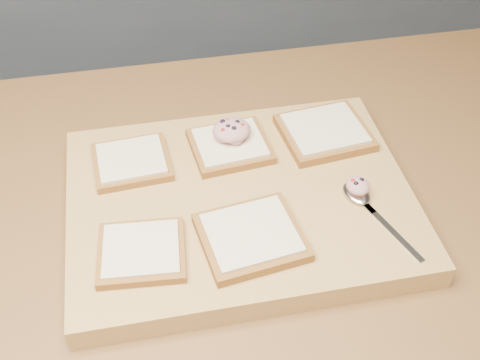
{
  "coord_description": "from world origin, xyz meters",
  "views": [
    {
      "loc": [
        0.01,
        -0.6,
        1.55
      ],
      "look_at": [
        0.12,
        -0.01,
        0.97
      ],
      "focal_mm": 45.0,
      "sensor_mm": 36.0,
      "label": 1
    }
  ],
  "objects_px": {
    "bread_far_center": "(230,146)",
    "spoon": "(362,199)",
    "cutting_board": "(240,203)",
    "tuna_salad_dollop": "(232,130)"
  },
  "relations": [
    {
      "from": "spoon",
      "to": "cutting_board",
      "type": "bearing_deg",
      "value": 163.92
    },
    {
      "from": "cutting_board",
      "to": "tuna_salad_dollop",
      "type": "distance_m",
      "value": 0.12
    },
    {
      "from": "cutting_board",
      "to": "tuna_salad_dollop",
      "type": "xyz_separation_m",
      "value": [
        0.01,
        0.11,
        0.05
      ]
    },
    {
      "from": "tuna_salad_dollop",
      "to": "spoon",
      "type": "relative_size",
      "value": 0.36
    },
    {
      "from": "spoon",
      "to": "bread_far_center",
      "type": "bearing_deg",
      "value": 138.34
    },
    {
      "from": "bread_far_center",
      "to": "spoon",
      "type": "xyz_separation_m",
      "value": [
        0.16,
        -0.14,
        -0.0
      ]
    },
    {
      "from": "cutting_board",
      "to": "bread_far_center",
      "type": "height_order",
      "value": "bread_far_center"
    },
    {
      "from": "bread_far_center",
      "to": "spoon",
      "type": "relative_size",
      "value": 0.78
    },
    {
      "from": "cutting_board",
      "to": "spoon",
      "type": "distance_m",
      "value": 0.17
    },
    {
      "from": "tuna_salad_dollop",
      "to": "spoon",
      "type": "distance_m",
      "value": 0.22
    }
  ]
}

